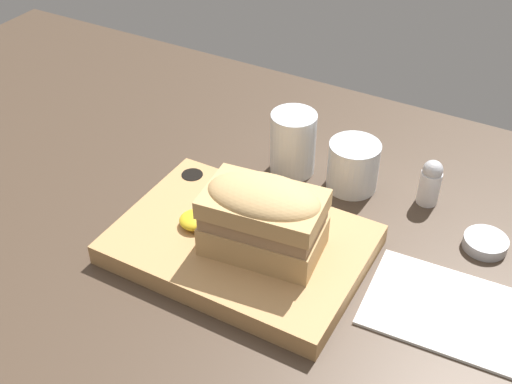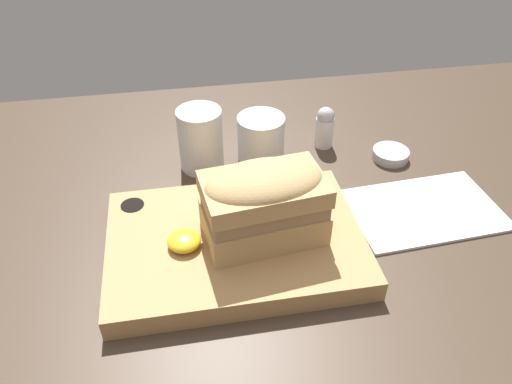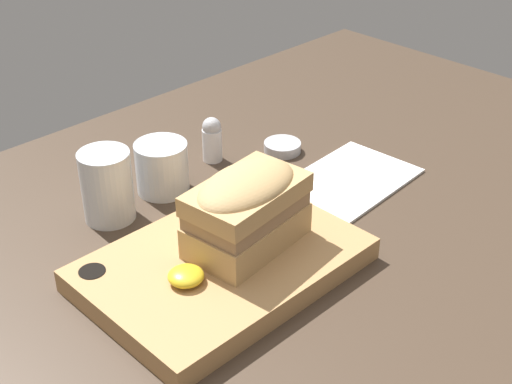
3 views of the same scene
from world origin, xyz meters
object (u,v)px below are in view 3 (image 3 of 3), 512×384
object	(u,v)px
water_glass	(108,190)
wine_glass	(162,169)
serving_board	(222,264)
salt_shaker	(212,139)
sandwich	(247,207)
napkin	(347,181)
condiment_dish	(282,147)

from	to	relation	value
water_glass	wine_glass	distance (cm)	9.20
serving_board	salt_shaker	bearing A→B (deg)	50.69
sandwich	wine_glass	size ratio (longest dim) A/B	2.05
serving_board	wine_glass	world-z (taller)	wine_glass
sandwich	water_glass	distance (cm)	20.72
serving_board	napkin	world-z (taller)	serving_board
salt_shaker	serving_board	bearing A→B (deg)	-129.31
water_glass	napkin	bearing A→B (deg)	-29.02
salt_shaker	condiment_dish	xyz separation A→B (cm)	(9.24, -5.44, -2.71)
napkin	condiment_dish	bearing A→B (deg)	88.81
salt_shaker	water_glass	bearing A→B (deg)	-173.32
salt_shaker	sandwich	bearing A→B (deg)	-122.53
wine_glass	napkin	xyz separation A→B (cm)	(19.52, -16.50, -3.05)
wine_glass	condiment_dish	distance (cm)	20.29
water_glass	napkin	distance (cm)	33.01
sandwich	condiment_dish	xyz separation A→B (cm)	(23.17, 16.40, -7.15)
serving_board	salt_shaker	xyz separation A→B (cm)	(17.43, 21.28, 2.06)
wine_glass	napkin	size ratio (longest dim) A/B	0.35
salt_shaker	condiment_dish	size ratio (longest dim) A/B	1.22
napkin	water_glass	bearing A→B (deg)	150.98
napkin	salt_shaker	size ratio (longest dim) A/B	3.05
serving_board	sandwich	distance (cm)	7.40
wine_glass	napkin	world-z (taller)	wine_glass
serving_board	water_glass	distance (cm)	19.30
water_glass	sandwich	bearing A→B (deg)	-73.59
salt_shaker	napkin	bearing A→B (deg)	-63.75
sandwich	salt_shaker	distance (cm)	26.28
serving_board	condiment_dish	size ratio (longest dim) A/B	5.47
serving_board	salt_shaker	distance (cm)	27.58
sandwich	napkin	xyz separation A→B (cm)	(22.91, 3.63, -7.70)
water_glass	serving_board	bearing A→B (deg)	-83.23
sandwich	salt_shaker	world-z (taller)	sandwich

